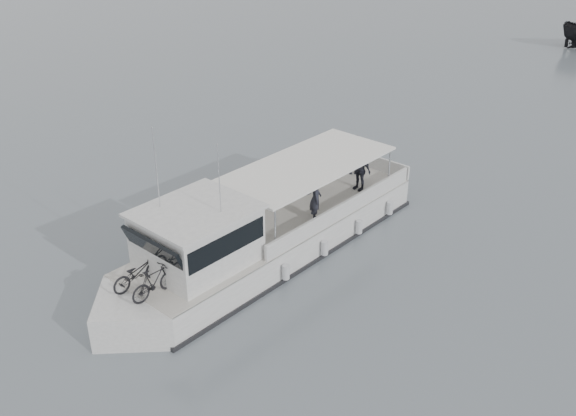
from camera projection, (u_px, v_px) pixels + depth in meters
ground at (335, 184)px, 29.60m from camera, size 1400.00×1400.00×0.00m
tour_boat at (253, 238)px, 23.14m from camera, size 14.64×6.58×6.14m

